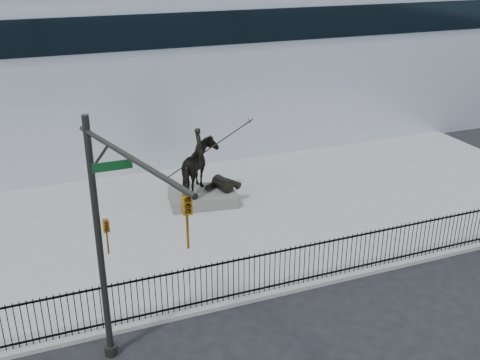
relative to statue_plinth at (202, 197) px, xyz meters
name	(u,v)px	position (x,y,z in m)	size (l,w,h in m)	color
ground	(332,304)	(1.58, -8.56, -0.42)	(120.00, 120.00, 0.00)	black
plaza	(249,213)	(1.58, -1.56, -0.34)	(30.00, 12.00, 0.15)	gray
building	(167,57)	(1.58, 11.44, 4.08)	(44.00, 14.00, 9.00)	silver
picket_fence	(314,261)	(1.58, -7.31, 0.49)	(22.10, 0.10, 1.50)	black
statue_plinth	(202,197)	(0.00, 0.00, 0.00)	(2.83, 1.94, 0.53)	#504E49
equestrian_statue	(203,168)	(0.05, -0.01, 1.38)	(3.59, 2.50, 3.07)	black
traffic_signal_left	(113,240)	(-5.17, -9.18, 3.62)	(1.52, 4.84, 7.00)	black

